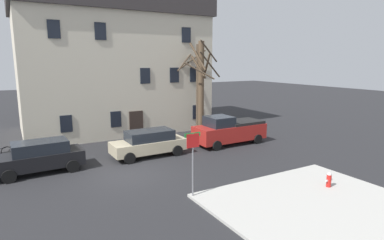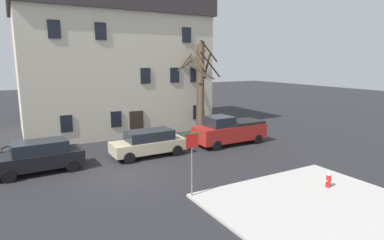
{
  "view_description": "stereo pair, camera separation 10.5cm",
  "coord_description": "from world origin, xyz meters",
  "px_view_note": "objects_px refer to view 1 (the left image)",
  "views": [
    {
      "loc": [
        -5.0,
        -15.61,
        5.94
      ],
      "look_at": [
        5.58,
        2.91,
        1.98
      ],
      "focal_mm": 29.87,
      "sensor_mm": 36.0,
      "label": 1
    },
    {
      "loc": [
        -4.91,
        -15.66,
        5.94
      ],
      "look_at": [
        5.58,
        2.91,
        1.98
      ],
      "focal_mm": 29.87,
      "sensor_mm": 36.0,
      "label": 2
    }
  ],
  "objects_px": {
    "building_main": "(113,63)",
    "car_black_wagon": "(40,156)",
    "fire_hydrant": "(329,179)",
    "street_sign_pole": "(193,153)",
    "car_beige_wagon": "(149,143)",
    "pickup_truck_red": "(229,130)",
    "tree_bare_far": "(201,86)",
    "tree_bare_mid": "(198,85)"
  },
  "relations": [
    {
      "from": "building_main",
      "to": "street_sign_pole",
      "type": "distance_m",
      "value": 16.94
    },
    {
      "from": "tree_bare_far",
      "to": "car_black_wagon",
      "type": "xyz_separation_m",
      "value": [
        -12.32,
        -3.61,
        -3.04
      ]
    },
    {
      "from": "building_main",
      "to": "street_sign_pole",
      "type": "bearing_deg",
      "value": -94.88
    },
    {
      "from": "tree_bare_mid",
      "to": "car_black_wagon",
      "type": "relative_size",
      "value": 1.67
    },
    {
      "from": "tree_bare_mid",
      "to": "tree_bare_far",
      "type": "height_order",
      "value": "tree_bare_mid"
    },
    {
      "from": "car_black_wagon",
      "to": "tree_bare_far",
      "type": "bearing_deg",
      "value": 16.32
    },
    {
      "from": "tree_bare_mid",
      "to": "fire_hydrant",
      "type": "distance_m",
      "value": 13.53
    },
    {
      "from": "car_black_wagon",
      "to": "fire_hydrant",
      "type": "height_order",
      "value": "car_black_wagon"
    },
    {
      "from": "car_beige_wagon",
      "to": "street_sign_pole",
      "type": "distance_m",
      "value": 7.03
    },
    {
      "from": "car_black_wagon",
      "to": "fire_hydrant",
      "type": "relative_size",
      "value": 6.33
    },
    {
      "from": "pickup_truck_red",
      "to": "fire_hydrant",
      "type": "relative_size",
      "value": 7.53
    },
    {
      "from": "building_main",
      "to": "car_black_wagon",
      "type": "relative_size",
      "value": 3.42
    },
    {
      "from": "building_main",
      "to": "car_beige_wagon",
      "type": "relative_size",
      "value": 3.3
    },
    {
      "from": "tree_bare_mid",
      "to": "building_main",
      "type": "bearing_deg",
      "value": 132.78
    },
    {
      "from": "tree_bare_far",
      "to": "fire_hydrant",
      "type": "distance_m",
      "value": 13.33
    },
    {
      "from": "tree_bare_mid",
      "to": "street_sign_pole",
      "type": "relative_size",
      "value": 2.55
    },
    {
      "from": "building_main",
      "to": "car_black_wagon",
      "type": "distance_m",
      "value": 12.71
    },
    {
      "from": "building_main",
      "to": "pickup_truck_red",
      "type": "relative_size",
      "value": 2.88
    },
    {
      "from": "pickup_truck_red",
      "to": "tree_bare_mid",
      "type": "bearing_deg",
      "value": 93.22
    },
    {
      "from": "car_black_wagon",
      "to": "building_main",
      "type": "bearing_deg",
      "value": 54.05
    },
    {
      "from": "building_main",
      "to": "tree_bare_far",
      "type": "relative_size",
      "value": 2.06
    },
    {
      "from": "building_main",
      "to": "fire_hydrant",
      "type": "relative_size",
      "value": 21.66
    },
    {
      "from": "tree_bare_far",
      "to": "pickup_truck_red",
      "type": "distance_m",
      "value": 4.78
    },
    {
      "from": "tree_bare_mid",
      "to": "tree_bare_far",
      "type": "bearing_deg",
      "value": -53.03
    },
    {
      "from": "street_sign_pole",
      "to": "tree_bare_far",
      "type": "bearing_deg",
      "value": 57.1
    },
    {
      "from": "tree_bare_far",
      "to": "pickup_truck_red",
      "type": "height_order",
      "value": "tree_bare_far"
    },
    {
      "from": "tree_bare_far",
      "to": "pickup_truck_red",
      "type": "relative_size",
      "value": 1.4
    },
    {
      "from": "car_beige_wagon",
      "to": "pickup_truck_red",
      "type": "bearing_deg",
      "value": -1.05
    },
    {
      "from": "tree_bare_mid",
      "to": "fire_hydrant",
      "type": "xyz_separation_m",
      "value": [
        -0.66,
        -13.04,
        -3.57
      ]
    },
    {
      "from": "building_main",
      "to": "tree_bare_far",
      "type": "height_order",
      "value": "building_main"
    },
    {
      "from": "tree_bare_mid",
      "to": "car_beige_wagon",
      "type": "distance_m",
      "value": 7.77
    },
    {
      "from": "building_main",
      "to": "car_black_wagon",
      "type": "xyz_separation_m",
      "value": [
        -6.89,
        -9.51,
        -4.87
      ]
    },
    {
      "from": "fire_hydrant",
      "to": "building_main",
      "type": "bearing_deg",
      "value": 103.87
    },
    {
      "from": "tree_bare_far",
      "to": "tree_bare_mid",
      "type": "bearing_deg",
      "value": 126.97
    },
    {
      "from": "tree_bare_mid",
      "to": "fire_hydrant",
      "type": "bearing_deg",
      "value": -92.9
    },
    {
      "from": "car_beige_wagon",
      "to": "fire_hydrant",
      "type": "distance_m",
      "value": 10.6
    },
    {
      "from": "fire_hydrant",
      "to": "car_black_wagon",
      "type": "bearing_deg",
      "value": 141.26
    },
    {
      "from": "car_black_wagon",
      "to": "fire_hydrant",
      "type": "distance_m",
      "value": 14.78
    },
    {
      "from": "tree_bare_far",
      "to": "car_black_wagon",
      "type": "bearing_deg",
      "value": -163.68
    },
    {
      "from": "fire_hydrant",
      "to": "street_sign_pole",
      "type": "relative_size",
      "value": 0.24
    },
    {
      "from": "car_black_wagon",
      "to": "pickup_truck_red",
      "type": "distance_m",
      "value": 12.41
    },
    {
      "from": "building_main",
      "to": "car_beige_wagon",
      "type": "height_order",
      "value": "building_main"
    }
  ]
}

